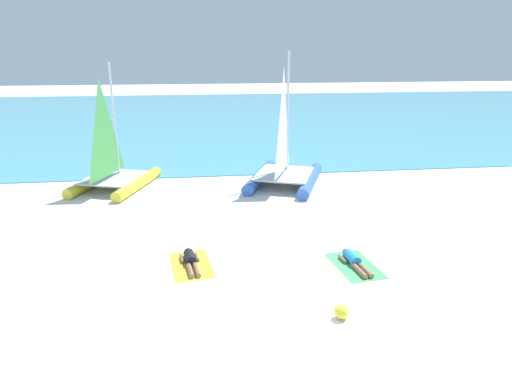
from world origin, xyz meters
TOP-DOWN VIEW (x-y plane):
  - ground_plane at (0.00, 10.00)m, footprint 120.00×120.00m
  - ocean_water at (0.00, 31.68)m, footprint 120.00×40.00m
  - sailboat_blue at (1.88, 9.93)m, footprint 4.30×5.21m
  - sailboat_yellow at (-5.68, 10.39)m, footprint 3.80×4.74m
  - towel_left at (-2.25, 2.33)m, footprint 1.37×2.04m
  - sunbather_left at (-2.26, 2.40)m, footprint 0.63×1.57m
  - towel_right at (2.40, 1.71)m, footprint 1.33×2.02m
  - sunbather_right at (2.39, 1.77)m, footprint 0.60×1.57m
  - beach_ball at (1.20, -0.82)m, footprint 0.34×0.34m

SIDE VIEW (x-z plane):
  - ground_plane at x=0.00m, z-range 0.00..0.00m
  - towel_left at x=-2.25m, z-range 0.00..0.01m
  - towel_right at x=2.40m, z-range 0.00..0.01m
  - ocean_water at x=0.00m, z-range 0.00..0.05m
  - sunbather_left at x=-2.26m, z-range -0.02..0.28m
  - sunbather_right at x=2.39m, z-range -0.02..0.28m
  - beach_ball at x=1.20m, z-range 0.00..0.34m
  - sailboat_yellow at x=-5.68m, z-range -1.89..3.49m
  - sailboat_blue at x=1.88m, z-range -2.05..3.79m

